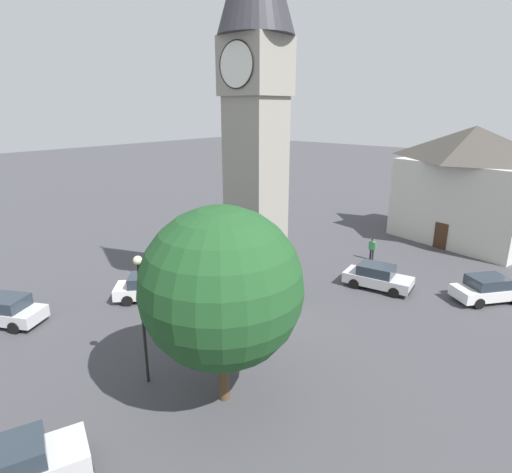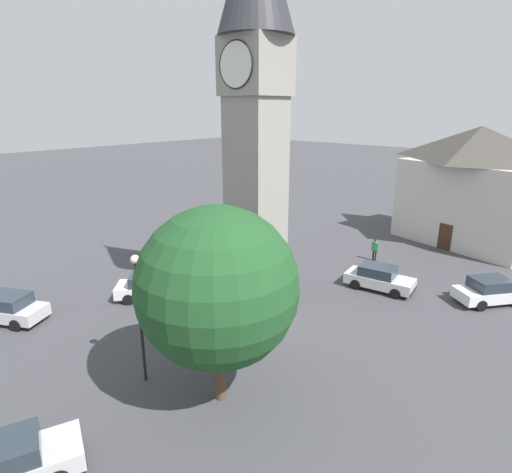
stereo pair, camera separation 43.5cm
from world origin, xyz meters
TOP-DOWN VIEW (x-y plane):
  - ground_plane at (0.00, 0.00)m, footprint 200.00×200.00m
  - clock_tower at (0.00, 0.00)m, footprint 3.66×3.66m
  - car_blue_kerb at (3.92, 7.13)m, footprint 4.33×2.26m
  - car_silver_kerb at (2.05, -13.52)m, footprint 3.03×4.46m
  - car_red_corner at (-6.49, 2.79)m, footprint 4.45×2.91m
  - car_white_side at (-9.01, -9.76)m, footprint 4.43×3.45m
  - car_black_far at (-5.63, -3.03)m, footprint 4.10×4.12m
  - car_green_alley at (9.65, 9.66)m, footprint 3.86×4.29m
  - pedestrian at (1.36, 11.69)m, footprint 0.56×0.23m
  - tree at (3.93, -6.54)m, footprint 5.98×5.98m
  - building_shop_left at (5.09, 20.74)m, footprint 12.12×8.93m
  - lamp_post at (0.77, -7.85)m, footprint 0.36×0.36m

SIDE VIEW (x-z plane):
  - ground_plane at x=0.00m, z-range 0.00..0.00m
  - car_blue_kerb at x=3.92m, z-range 0.00..1.53m
  - car_silver_kerb at x=2.05m, z-range 0.00..1.53m
  - car_red_corner at x=-6.49m, z-range 0.00..1.53m
  - car_white_side at x=-9.01m, z-range 0.00..1.53m
  - car_black_far at x=-5.63m, z-range 0.00..1.53m
  - car_green_alley at x=9.65m, z-range 0.00..1.53m
  - pedestrian at x=1.36m, z-range 0.16..1.86m
  - lamp_post at x=0.77m, z-range 0.89..6.44m
  - tree at x=3.93m, z-range 0.87..8.60m
  - building_shop_left at x=5.09m, z-range 0.10..9.61m
  - clock_tower at x=0.00m, z-range 1.72..22.01m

